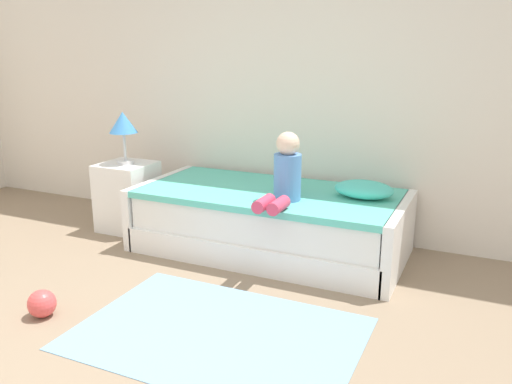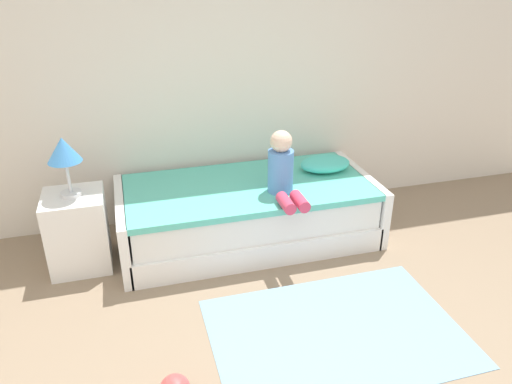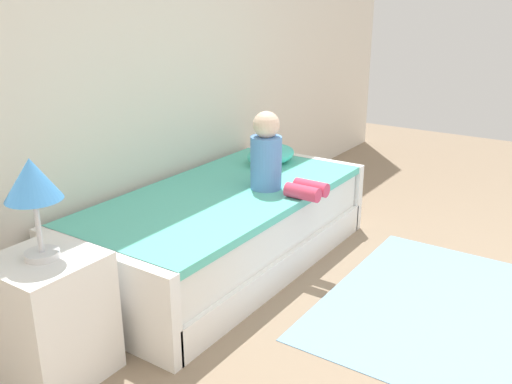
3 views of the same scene
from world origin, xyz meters
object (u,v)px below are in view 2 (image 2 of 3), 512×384
Objects in this scene: child_figure at (283,169)px; bed at (248,212)px; pillow at (325,164)px; table_lamp at (64,153)px; nightstand at (78,231)px.

bed is at bearing 133.82° from child_figure.
pillow is at bearing 33.26° from child_figure.
child_figure is 0.61m from pillow.
pillow reaches higher than bed.
table_lamp is 0.88× the size of child_figure.
bed is at bearing 1.63° from nightstand.
bed is 1.52m from table_lamp.
pillow is (0.72, 0.10, 0.32)m from bed.
pillow is at bearing 7.91° from bed.
nightstand is 1.33× the size of table_lamp.
child_figure reaches higher than bed.
child_figure is (1.57, -0.19, -0.23)m from table_lamp.
child_figure is at bearing -46.18° from bed.
bed is 4.80× the size of pillow.
child_figure is (1.57, -0.19, 0.40)m from nightstand.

